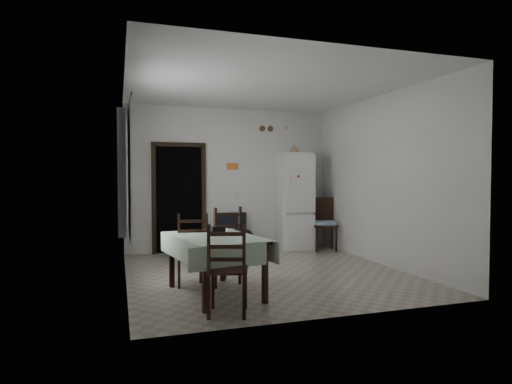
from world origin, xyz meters
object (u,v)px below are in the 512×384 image
object	(u,v)px
dining_table	(215,265)
dining_chair_far_right	(220,245)
dining_chair_far_left	(193,249)
corner_chair	(324,224)
dining_chair_near_head	(228,268)
navy_seat	(233,233)
fridge	(294,201)

from	to	relation	value
dining_table	dining_chair_far_right	xyz separation A→B (m)	(0.19, 0.54, 0.17)
dining_table	dining_chair_far_left	distance (m)	0.64
dining_chair_far_right	dining_chair_far_left	bearing A→B (deg)	-28.16
corner_chair	dining_chair_far_right	size ratio (longest dim) A/B	0.99
dining_chair_far_left	dining_chair_near_head	bearing A→B (deg)	104.13
navy_seat	dining_table	size ratio (longest dim) A/B	0.53
corner_chair	dining_chair_near_head	size ratio (longest dim) A/B	1.07
fridge	corner_chair	bearing A→B (deg)	-28.08
corner_chair	dining_chair_far_left	xyz separation A→B (m)	(-3.03, -1.96, -0.03)
dining_chair_far_left	dining_chair_far_right	bearing A→B (deg)	178.19
dining_table	dining_chair_far_left	world-z (taller)	dining_chair_far_left
dining_chair_far_left	corner_chair	bearing A→B (deg)	-139.27
fridge	dining_chair_far_left	size ratio (longest dim) A/B	1.99
corner_chair	dining_chair_far_right	bearing A→B (deg)	-128.19
fridge	dining_chair_far_left	xyz separation A→B (m)	(-2.51, -2.33, -0.50)
fridge	dining_chair_far_right	bearing A→B (deg)	-124.12
corner_chair	dining_chair_far_right	distance (m)	3.33
navy_seat	dining_chair_far_right	distance (m)	2.54
dining_table	dining_chair_far_left	bearing A→B (deg)	97.22
navy_seat	dining_chair_far_left	distance (m)	2.62
navy_seat	dining_chair_far_right	world-z (taller)	dining_chair_far_right
corner_chair	dining_chair_near_head	distance (m)	4.42
dining_table	dining_chair_far_right	bearing A→B (deg)	60.21
dining_chair_far_left	dining_chair_near_head	size ratio (longest dim) A/B	1.00
dining_table	dining_chair_near_head	world-z (taller)	dining_chair_near_head
fridge	dining_chair_far_left	distance (m)	3.46
fridge	navy_seat	bearing A→B (deg)	-172.39
navy_seat	dining_chair_near_head	bearing A→B (deg)	-104.12
corner_chair	dining_chair_near_head	bearing A→B (deg)	-116.08
corner_chair	dining_chair_near_head	xyz separation A→B (m)	(-2.88, -3.36, -0.03)
navy_seat	dining_chair_near_head	world-z (taller)	dining_chair_near_head
dining_chair_far_left	dining_table	bearing A→B (deg)	115.31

